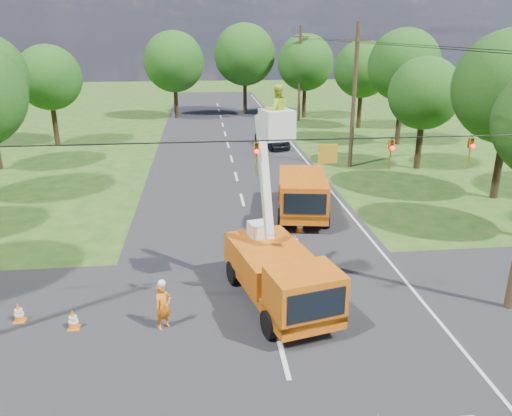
{
  "coord_description": "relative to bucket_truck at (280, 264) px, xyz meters",
  "views": [
    {
      "loc": [
        -2.21,
        -12.61,
        9.4
      ],
      "look_at": [
        -0.13,
        6.37,
        2.6
      ],
      "focal_mm": 35.0,
      "sensor_mm": 36.0,
      "label": 1
    }
  ],
  "objects": [
    {
      "name": "tree_left_f",
      "position": [
        -15.16,
        28.89,
        4.05
      ],
      "size": [
        5.4,
        5.4,
        8.4
      ],
      "color": "#382616",
      "rests_on": "ground"
    },
    {
      "name": "traffic_cone_3",
      "position": [
        2.07,
        6.76,
        -1.28
      ],
      "size": [
        0.38,
        0.38,
        0.71
      ],
      "color": "orange",
      "rests_on": "ground"
    },
    {
      "name": "ground",
      "position": [
        -0.36,
        16.89,
        -1.64
      ],
      "size": [
        140.0,
        140.0,
        0.0
      ],
      "primitive_type": "plane",
      "color": "#214916",
      "rests_on": "ground"
    },
    {
      "name": "edge_line",
      "position": [
        5.24,
        16.89,
        -1.64
      ],
      "size": [
        0.12,
        90.0,
        0.02
      ],
      "primitive_type": "cube",
      "color": "silver",
      "rests_on": "ground"
    },
    {
      "name": "road_main",
      "position": [
        -0.36,
        16.89,
        -1.64
      ],
      "size": [
        12.0,
        100.0,
        0.06
      ],
      "primitive_type": "cube",
      "color": "black",
      "rests_on": "ground"
    },
    {
      "name": "tree_right_b",
      "position": [
        14.64,
        10.89,
        4.8
      ],
      "size": [
        6.4,
        6.4,
        9.65
      ],
      "color": "#382616",
      "rests_on": "ground"
    },
    {
      "name": "traffic_cone_4",
      "position": [
        -7.05,
        -0.82,
        -1.28
      ],
      "size": [
        0.38,
        0.38,
        0.71
      ],
      "color": "orange",
      "rests_on": "ground"
    },
    {
      "name": "tree_far_c",
      "position": [
        9.14,
        40.89,
        4.43
      ],
      "size": [
        6.2,
        6.2,
        9.18
      ],
      "color": "#382616",
      "rests_on": "ground"
    },
    {
      "name": "tree_far_a",
      "position": [
        -5.36,
        41.89,
        4.55
      ],
      "size": [
        6.6,
        6.6,
        9.5
      ],
      "color": "#382616",
      "rests_on": "ground"
    },
    {
      "name": "tree_right_d",
      "position": [
        14.44,
        25.89,
        5.04
      ],
      "size": [
        6.0,
        6.0,
        9.7
      ],
      "color": "#382616",
      "rests_on": "ground"
    },
    {
      "name": "distant_car",
      "position": [
        3.33,
        25.65,
        -0.9
      ],
      "size": [
        2.94,
        4.64,
        1.47
      ],
      "primitive_type": "imported",
      "rotation": [
        0.0,
        0.0,
        0.3
      ],
      "color": "black",
      "rests_on": "ground"
    },
    {
      "name": "traffic_cone_7",
      "position": [
        4.1,
        14.03,
        -1.28
      ],
      "size": [
        0.38,
        0.38,
        0.71
      ],
      "color": "orange",
      "rests_on": "ground"
    },
    {
      "name": "second_truck",
      "position": [
        2.65,
        9.12,
        -0.39
      ],
      "size": [
        3.38,
        6.7,
        2.4
      ],
      "rotation": [
        0.0,
        0.0,
        -0.16
      ],
      "color": "#C7630E",
      "rests_on": "ground"
    },
    {
      "name": "traffic_cone_2",
      "position": [
        1.45,
        4.77,
        -1.28
      ],
      "size": [
        0.38,
        0.38,
        0.71
      ],
      "color": "orange",
      "rests_on": "ground"
    },
    {
      "name": "tree_right_e",
      "position": [
        13.44,
        33.89,
        4.18
      ],
      "size": [
        5.6,
        5.6,
        8.63
      ],
      "color": "#382616",
      "rests_on": "ground"
    },
    {
      "name": "signal_span",
      "position": [
        1.86,
        -1.12,
        4.24
      ],
      "size": [
        18.0,
        0.29,
        1.07
      ],
      "color": "black",
      "rests_on": "ground"
    },
    {
      "name": "road_cross",
      "position": [
        -0.36,
        -1.11,
        -1.64
      ],
      "size": [
        56.0,
        10.0,
        0.07
      ],
      "primitive_type": "cube",
      "color": "black",
      "rests_on": "ground"
    },
    {
      "name": "traffic_cone_5",
      "position": [
        -8.99,
        -0.16,
        -1.28
      ],
      "size": [
        0.38,
        0.38,
        0.71
      ],
      "color": "orange",
      "rests_on": "ground"
    },
    {
      "name": "pole_right_mid",
      "position": [
        8.14,
        18.89,
        3.47
      ],
      "size": [
        1.8,
        0.3,
        10.0
      ],
      "color": "#4C3823",
      "rests_on": "ground"
    },
    {
      "name": "ground_worker",
      "position": [
        -4.05,
        -1.09,
        -0.8
      ],
      "size": [
        0.72,
        0.69,
        1.66
      ],
      "primitive_type": "imported",
      "rotation": [
        0.0,
        0.0,
        0.67
      ],
      "color": "orange",
      "rests_on": "ground"
    },
    {
      "name": "pole_right_far",
      "position": [
        8.14,
        38.89,
        3.47
      ],
      "size": [
        1.8,
        0.3,
        10.0
      ],
      "color": "#4C3823",
      "rests_on": "ground"
    },
    {
      "name": "tree_right_c",
      "position": [
        12.84,
        17.89,
        3.68
      ],
      "size": [
        5.0,
        5.0,
        7.83
      ],
      "color": "#382616",
      "rests_on": "ground"
    },
    {
      "name": "tree_far_b",
      "position": [
        2.64,
        43.89,
        5.17
      ],
      "size": [
        7.0,
        7.0,
        10.32
      ],
      "color": "#382616",
      "rests_on": "ground"
    },
    {
      "name": "bucket_truck",
      "position": [
        0.0,
        0.0,
        0.0
      ],
      "size": [
        3.63,
        6.49,
        7.78
      ],
      "rotation": [
        0.0,
        0.0,
        0.24
      ],
      "color": "#C7630E",
      "rests_on": "ground"
    }
  ]
}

